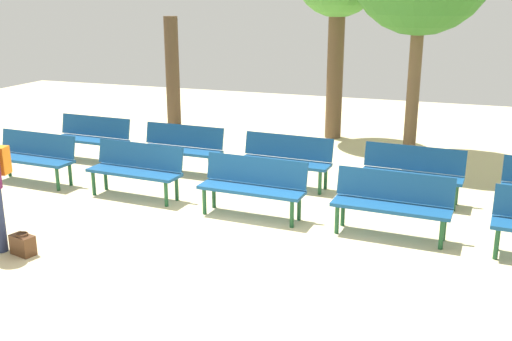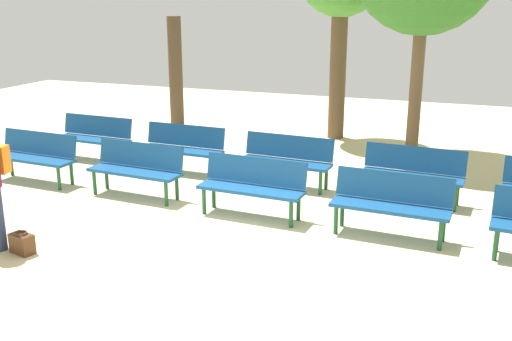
{
  "view_description": "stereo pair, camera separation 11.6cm",
  "coord_description": "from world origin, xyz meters",
  "px_view_note": "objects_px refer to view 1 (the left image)",
  "views": [
    {
      "loc": [
        3.05,
        -6.41,
        3.2
      ],
      "look_at": [
        0.0,
        2.05,
        0.55
      ],
      "focal_mm": 41.92,
      "sensor_mm": 36.0,
      "label": 1
    },
    {
      "loc": [
        3.15,
        -6.37,
        3.2
      ],
      "look_at": [
        0.0,
        2.05,
        0.55
      ],
      "focal_mm": 41.92,
      "sensor_mm": 36.0,
      "label": 2
    }
  ],
  "objects_px": {
    "bench_r1_c3": "(412,170)",
    "handbag": "(23,245)",
    "bench_r0_c0": "(34,154)",
    "bench_r1_c2": "(286,158)",
    "tree_0": "(172,73)",
    "bench_r0_c2": "(253,183)",
    "bench_r0_c1": "(136,167)",
    "bench_r0_c3": "(392,200)",
    "bench_r1_c1": "(181,146)",
    "bench_r1_c0": "(92,136)"
  },
  "relations": [
    {
      "from": "bench_r0_c1",
      "to": "bench_r1_c3",
      "type": "distance_m",
      "value": 4.46
    },
    {
      "from": "bench_r0_c2",
      "to": "bench_r0_c3",
      "type": "xyz_separation_m",
      "value": [
        2.05,
        -0.07,
        0.0
      ]
    },
    {
      "from": "bench_r0_c1",
      "to": "bench_r1_c1",
      "type": "distance_m",
      "value": 1.52
    },
    {
      "from": "bench_r0_c0",
      "to": "tree_0",
      "type": "relative_size",
      "value": 0.6
    },
    {
      "from": "tree_0",
      "to": "bench_r0_c2",
      "type": "bearing_deg",
      "value": -52.55
    },
    {
      "from": "bench_r1_c0",
      "to": "bench_r1_c1",
      "type": "height_order",
      "value": "same"
    },
    {
      "from": "handbag",
      "to": "bench_r1_c1",
      "type": "bearing_deg",
      "value": 86.66
    },
    {
      "from": "bench_r0_c3",
      "to": "bench_r1_c1",
      "type": "distance_m",
      "value": 4.47
    },
    {
      "from": "bench_r0_c2",
      "to": "tree_0",
      "type": "distance_m",
      "value": 6.71
    },
    {
      "from": "bench_r1_c0",
      "to": "bench_r1_c3",
      "type": "height_order",
      "value": "same"
    },
    {
      "from": "bench_r1_c0",
      "to": "bench_r1_c2",
      "type": "bearing_deg",
      "value": -1.37
    },
    {
      "from": "bench_r1_c0",
      "to": "bench_r1_c3",
      "type": "xyz_separation_m",
      "value": [
        6.26,
        -0.35,
        0.0
      ]
    },
    {
      "from": "bench_r0_c1",
      "to": "bench_r1_c0",
      "type": "xyz_separation_m",
      "value": [
        -2.0,
        1.67,
        0.0
      ]
    },
    {
      "from": "bench_r1_c2",
      "to": "bench_r1_c3",
      "type": "bearing_deg",
      "value": 1.77
    },
    {
      "from": "bench_r0_c1",
      "to": "bench_r0_c2",
      "type": "relative_size",
      "value": 1.0
    },
    {
      "from": "bench_r1_c0",
      "to": "tree_0",
      "type": "relative_size",
      "value": 0.6
    },
    {
      "from": "bench_r0_c1",
      "to": "bench_r1_c0",
      "type": "relative_size",
      "value": 1.0
    },
    {
      "from": "bench_r1_c2",
      "to": "handbag",
      "type": "relative_size",
      "value": 4.6
    },
    {
      "from": "bench_r0_c1",
      "to": "tree_0",
      "type": "height_order",
      "value": "tree_0"
    },
    {
      "from": "bench_r0_c3",
      "to": "handbag",
      "type": "relative_size",
      "value": 4.59
    },
    {
      "from": "bench_r0_c0",
      "to": "bench_r0_c2",
      "type": "bearing_deg",
      "value": -0.28
    },
    {
      "from": "bench_r0_c1",
      "to": "bench_r0_c3",
      "type": "relative_size",
      "value": 1.0
    },
    {
      "from": "bench_r0_c3",
      "to": "bench_r1_c2",
      "type": "distance_m",
      "value": 2.61
    },
    {
      "from": "bench_r0_c1",
      "to": "tree_0",
      "type": "relative_size",
      "value": 0.6
    },
    {
      "from": "bench_r1_c3",
      "to": "handbag",
      "type": "relative_size",
      "value": 4.61
    },
    {
      "from": "bench_r0_c0",
      "to": "bench_r0_c1",
      "type": "distance_m",
      "value": 2.11
    },
    {
      "from": "bench_r0_c2",
      "to": "bench_r0_c3",
      "type": "height_order",
      "value": "same"
    },
    {
      "from": "tree_0",
      "to": "bench_r1_c0",
      "type": "bearing_deg",
      "value": -90.91
    },
    {
      "from": "bench_r1_c1",
      "to": "tree_0",
      "type": "bearing_deg",
      "value": 121.47
    },
    {
      "from": "bench_r0_c1",
      "to": "bench_r1_c0",
      "type": "height_order",
      "value": "same"
    },
    {
      "from": "bench_r0_c3",
      "to": "tree_0",
      "type": "bearing_deg",
      "value": 141.65
    },
    {
      "from": "bench_r0_c2",
      "to": "handbag",
      "type": "relative_size",
      "value": 4.59
    },
    {
      "from": "handbag",
      "to": "bench_r1_c3",
      "type": "bearing_deg",
      "value": 40.87
    },
    {
      "from": "bench_r0_c0",
      "to": "bench_r1_c0",
      "type": "bearing_deg",
      "value": 89.54
    },
    {
      "from": "bench_r0_c1",
      "to": "handbag",
      "type": "xyz_separation_m",
      "value": [
        -0.18,
        -2.52,
        -0.37
      ]
    },
    {
      "from": "bench_r1_c2",
      "to": "bench_r0_c3",
      "type": "bearing_deg",
      "value": -35.72
    },
    {
      "from": "bench_r1_c2",
      "to": "bench_r0_c2",
      "type": "bearing_deg",
      "value": -87.38
    },
    {
      "from": "bench_r0_c0",
      "to": "bench_r1_c1",
      "type": "distance_m",
      "value": 2.6
    },
    {
      "from": "bench_r0_c2",
      "to": "bench_r1_c2",
      "type": "xyz_separation_m",
      "value": [
        0.02,
        1.58,
        0.0
      ]
    },
    {
      "from": "bench_r0_c1",
      "to": "bench_r0_c3",
      "type": "xyz_separation_m",
      "value": [
        4.15,
        -0.27,
        0.0
      ]
    },
    {
      "from": "bench_r1_c2",
      "to": "bench_r1_c1",
      "type": "bearing_deg",
      "value": 179.57
    },
    {
      "from": "bench_r1_c0",
      "to": "bench_r1_c1",
      "type": "xyz_separation_m",
      "value": [
        2.05,
        -0.15,
        0.0
      ]
    },
    {
      "from": "bench_r1_c3",
      "to": "handbag",
      "type": "height_order",
      "value": "bench_r1_c3"
    },
    {
      "from": "bench_r0_c0",
      "to": "bench_r1_c2",
      "type": "height_order",
      "value": "same"
    },
    {
      "from": "bench_r0_c1",
      "to": "bench_r1_c2",
      "type": "distance_m",
      "value": 2.54
    },
    {
      "from": "bench_r1_c1",
      "to": "handbag",
      "type": "distance_m",
      "value": 4.07
    },
    {
      "from": "bench_r1_c1",
      "to": "bench_r1_c2",
      "type": "height_order",
      "value": "same"
    },
    {
      "from": "tree_0",
      "to": "bench_r0_c1",
      "type": "bearing_deg",
      "value": -69.09
    },
    {
      "from": "bench_r1_c0",
      "to": "tree_0",
      "type": "bearing_deg",
      "value": 91.76
    },
    {
      "from": "bench_r0_c0",
      "to": "bench_r0_c1",
      "type": "bearing_deg",
      "value": 1.31
    }
  ]
}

